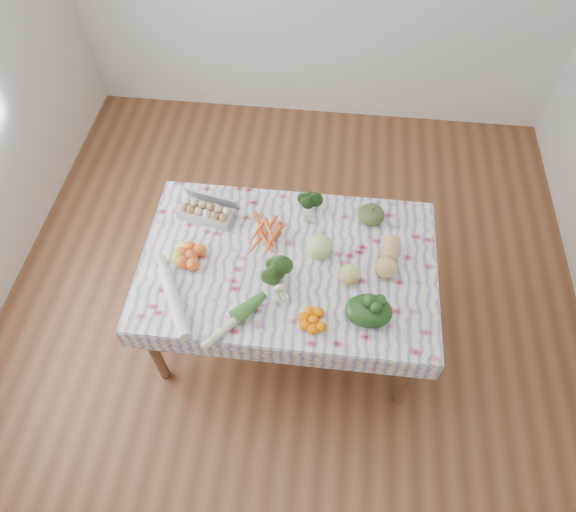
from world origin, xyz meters
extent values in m
plane|color=brown|center=(0.00, 0.00, 0.00)|extent=(4.50, 4.50, 0.00)
cube|color=brown|center=(0.00, 0.00, 0.73)|extent=(1.60, 1.00, 0.04)
cylinder|color=brown|center=(-0.74, -0.44, 0.35)|extent=(0.06, 0.06, 0.71)
cylinder|color=brown|center=(0.74, -0.44, 0.35)|extent=(0.06, 0.06, 0.71)
cylinder|color=brown|center=(-0.74, 0.44, 0.35)|extent=(0.06, 0.06, 0.71)
cylinder|color=brown|center=(0.74, 0.44, 0.35)|extent=(0.06, 0.06, 0.71)
cube|color=white|center=(0.00, 0.00, 0.76)|extent=(1.66, 1.06, 0.01)
cube|color=#A3A39E|center=(-0.52, 0.26, 0.81)|extent=(0.35, 0.20, 0.09)
cube|color=#EC5A1C|center=(-0.13, 0.16, 0.78)|extent=(0.26, 0.24, 0.04)
ellipsoid|color=black|center=(0.08, 0.38, 0.82)|extent=(0.15, 0.13, 0.12)
ellipsoid|color=#405828|center=(0.45, 0.35, 0.81)|extent=(0.16, 0.16, 0.10)
sphere|color=#C2D585|center=(0.17, 0.07, 0.83)|extent=(0.15, 0.15, 0.14)
ellipsoid|color=tan|center=(0.55, 0.06, 0.82)|extent=(0.17, 0.27, 0.12)
cube|color=orange|center=(-0.54, -0.05, 0.80)|extent=(0.27, 0.27, 0.08)
ellipsoid|color=#204316|center=(-0.05, -0.16, 0.82)|extent=(0.22, 0.22, 0.12)
cube|color=orange|center=(0.17, -0.36, 0.79)|extent=(0.22, 0.22, 0.06)
sphere|color=#C7BF60|center=(0.34, -0.08, 0.82)|extent=(0.15, 0.15, 0.12)
ellipsoid|color=black|center=(0.45, -0.29, 0.82)|extent=(0.27, 0.23, 0.11)
cylinder|color=white|center=(-0.56, -0.34, 0.80)|extent=(0.28, 0.45, 0.07)
cylinder|color=beige|center=(-0.23, -0.42, 0.78)|extent=(0.29, 0.35, 0.04)
camera|label=1|loc=(0.18, -1.62, 3.13)|focal=32.00mm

